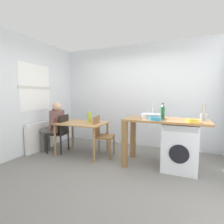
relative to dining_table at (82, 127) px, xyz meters
The scene contains 18 objects.
ground_plane 1.23m from the dining_table, 28.31° to the right, with size 5.46×5.46×0.00m, color slate.
wall_back 1.71m from the dining_table, 53.52° to the left, with size 4.60×0.10×2.70m, color silver.
wall_window_side 1.50m from the dining_table, 157.99° to the right, with size 0.12×3.80×2.70m.
radiator 1.15m from the dining_table, 169.72° to the right, with size 0.10×0.80×0.70m, color white.
dining_table is the anchor object (origin of this frame).
chair_person_seat 0.57m from the dining_table, behind, with size 0.46×0.46×0.90m.
chair_opposite 0.50m from the dining_table, ahead, with size 0.46×0.46×0.90m.
seated_person 0.72m from the dining_table, behind, with size 0.53×0.54×1.20m.
kitchen_counter 1.63m from the dining_table, ahead, with size 1.50×0.68×0.92m.
washing_machine 2.11m from the dining_table, ahead, with size 0.60×0.61×0.86m.
sink_basin 1.61m from the dining_table, ahead, with size 0.38×0.38×0.09m, color #9EA0A5.
tap 1.64m from the dining_table, ahead, with size 0.02×0.02×0.28m, color #B2B2B7.
bottle_tall_green 1.83m from the dining_table, ahead, with size 0.08×0.08×0.30m.
mixing_bowl 1.72m from the dining_table, ahead, with size 0.22×0.22×0.06m.
utensil_crock 2.49m from the dining_table, ahead, with size 0.11×0.11×0.30m.
colander 2.32m from the dining_table, ahead, with size 0.20×0.20×0.06m.
vase 0.28m from the dining_table, 33.69° to the left, with size 0.09×0.09×0.24m, color #A8C63D.
scissors 1.81m from the dining_table, ahead, with size 0.15×0.06×0.01m.
Camera 1 is at (1.22, -2.76, 1.37)m, focal length 27.10 mm.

